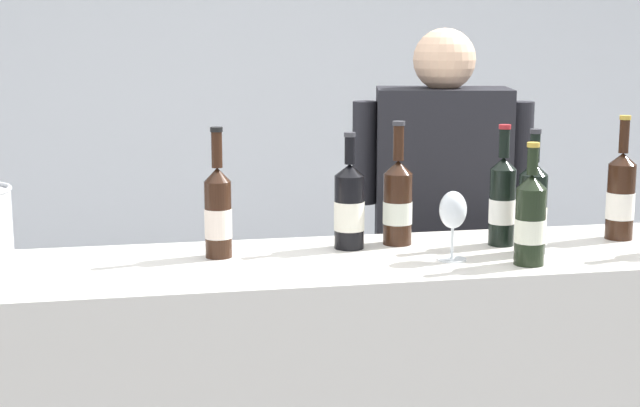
# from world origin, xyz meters

# --- Properties ---
(wall_back) EXTENTS (8.00, 0.10, 2.80)m
(wall_back) POSITION_xyz_m (0.00, 2.60, 1.40)
(wall_back) COLOR silver
(wall_back) RESTS_ON ground_plane
(wine_bottle_1) EXTENTS (0.08, 0.08, 0.35)m
(wine_bottle_1) POSITION_xyz_m (0.21, 0.13, 1.13)
(wine_bottle_1) COLOR black
(wine_bottle_1) RESTS_ON counter
(wine_bottle_2) EXTENTS (0.07, 0.07, 0.35)m
(wine_bottle_2) POSITION_xyz_m (-0.30, 0.08, 1.14)
(wine_bottle_2) COLOR black
(wine_bottle_2) RESTS_ON counter
(wine_bottle_3) EXTENTS (0.07, 0.07, 0.34)m
(wine_bottle_3) POSITION_xyz_m (0.49, 0.07, 1.14)
(wine_bottle_3) COLOR black
(wine_bottle_3) RESTS_ON counter
(wine_bottle_4) EXTENTS (0.08, 0.08, 0.32)m
(wine_bottle_4) POSITION_xyz_m (0.48, -0.16, 1.13)
(wine_bottle_4) COLOR black
(wine_bottle_4) RESTS_ON counter
(wine_bottle_5) EXTENTS (0.08, 0.08, 0.36)m
(wine_bottle_5) POSITION_xyz_m (0.86, 0.07, 1.14)
(wine_bottle_5) COLOR black
(wine_bottle_5) RESTS_ON counter
(wine_bottle_6) EXTENTS (0.08, 0.08, 0.32)m
(wine_bottle_6) POSITION_xyz_m (0.06, 0.11, 1.13)
(wine_bottle_6) COLOR black
(wine_bottle_6) RESTS_ON counter
(wine_bottle_7) EXTENTS (0.08, 0.08, 0.34)m
(wine_bottle_7) POSITION_xyz_m (0.53, -0.04, 1.14)
(wine_bottle_7) COLOR black
(wine_bottle_7) RESTS_ON counter
(wine_glass) EXTENTS (0.08, 0.08, 0.18)m
(wine_glass) POSITION_xyz_m (0.30, -0.08, 1.14)
(wine_glass) COLOR silver
(wine_glass) RESTS_ON counter
(person_server) EXTENTS (0.58, 0.33, 1.61)m
(person_server) POSITION_xyz_m (0.48, 0.57, 0.79)
(person_server) COLOR black
(person_server) RESTS_ON ground_plane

